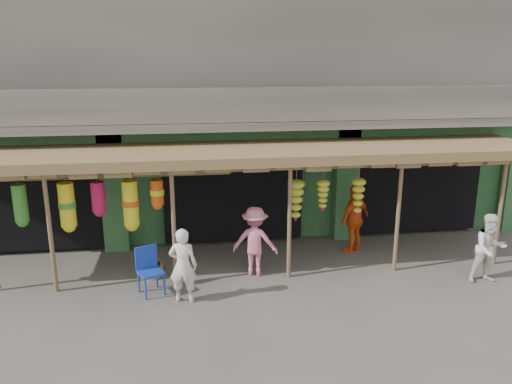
{
  "coord_description": "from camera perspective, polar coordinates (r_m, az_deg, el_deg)",
  "views": [
    {
      "loc": [
        -1.21,
        -10.33,
        4.79
      ],
      "look_at": [
        0.43,
        1.0,
        1.68
      ],
      "focal_mm": 35.0,
      "sensor_mm": 36.0,
      "label": 1
    }
  ],
  "objects": [
    {
      "name": "basket_mid",
      "position": [
        11.79,
        -11.89,
        -8.57
      ],
      "size": [
        0.67,
        0.67,
        0.21
      ],
      "primitive_type": "cylinder",
      "rotation": [
        0.0,
        0.0,
        0.28
      ],
      "color": "#A48A49",
      "rests_on": "ground"
    },
    {
      "name": "person_vendor",
      "position": [
        12.76,
        11.22,
        -2.99
      ],
      "size": [
        1.08,
        0.92,
        1.73
      ],
      "primitive_type": "imported",
      "rotation": [
        0.0,
        0.0,
        3.74
      ],
      "color": "#E75115",
      "rests_on": "ground"
    },
    {
      "name": "blue_chair",
      "position": [
        10.72,
        -12.14,
        -8.43
      ],
      "size": [
        0.63,
        0.64,
        0.99
      ],
      "rotation": [
        0.0,
        0.0,
        0.43
      ],
      "color": "#1837A2",
      "rests_on": "ground"
    },
    {
      "name": "awning",
      "position": [
        11.39,
        -2.88,
        3.97
      ],
      "size": [
        14.0,
        2.7,
        2.79
      ],
      "color": "brown",
      "rests_on": "ground"
    },
    {
      "name": "building",
      "position": [
        15.31,
        -3.75,
        9.86
      ],
      "size": [
        16.4,
        6.8,
        7.0
      ],
      "color": "gray",
      "rests_on": "ground"
    },
    {
      "name": "person_front",
      "position": [
        10.13,
        -8.34,
        -8.31
      ],
      "size": [
        0.64,
        0.49,
        1.55
      ],
      "primitive_type": "imported",
      "rotation": [
        0.0,
        0.0,
        2.91
      ],
      "color": "silver",
      "rests_on": "ground"
    },
    {
      "name": "basket_right",
      "position": [
        11.59,
        -11.9,
        -8.99
      ],
      "size": [
        0.59,
        0.59,
        0.21
      ],
      "primitive_type": "cylinder",
      "rotation": [
        0.0,
        0.0,
        0.38
      ],
      "color": "#976946",
      "rests_on": "ground"
    },
    {
      "name": "person_right",
      "position": [
        11.99,
        25.13,
        -5.87
      ],
      "size": [
        0.76,
        0.6,
        1.55
      ],
      "primitive_type": "imported",
      "rotation": [
        0.0,
        0.0,
        -0.02
      ],
      "color": "white",
      "rests_on": "ground"
    },
    {
      "name": "ground",
      "position": [
        11.45,
        -1.45,
        -9.53
      ],
      "size": [
        80.0,
        80.0,
        0.0
      ],
      "primitive_type": "plane",
      "color": "#514C47",
      "rests_on": "ground"
    },
    {
      "name": "person_shopper",
      "position": [
        11.22,
        -0.12,
        -5.64
      ],
      "size": [
        1.16,
        0.87,
        1.59
      ],
      "primitive_type": "imported",
      "rotation": [
        0.0,
        0.0,
        2.83
      ],
      "color": "#D5718B",
      "rests_on": "ground"
    }
  ]
}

